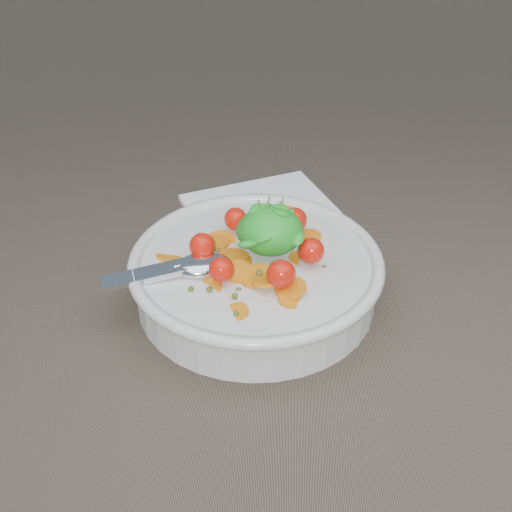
{
  "coord_description": "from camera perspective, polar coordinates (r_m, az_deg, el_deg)",
  "views": [
    {
      "loc": [
        0.02,
        -0.49,
        0.4
      ],
      "look_at": [
        -0.0,
        0.01,
        0.05
      ],
      "focal_mm": 45.0,
      "sensor_mm": 36.0,
      "label": 1
    }
  ],
  "objects": [
    {
      "name": "ground",
      "position": [
        0.64,
        0.4,
        -3.99
      ],
      "size": [
        6.0,
        6.0,
        0.0
      ],
      "primitive_type": "plane",
      "color": "brown",
      "rests_on": "ground"
    },
    {
      "name": "bowl",
      "position": [
        0.62,
        0.0,
        -1.59
      ],
      "size": [
        0.26,
        0.25,
        0.1
      ],
      "color": "silver",
      "rests_on": "ground"
    },
    {
      "name": "napkin",
      "position": [
        0.77,
        0.67,
        3.91
      ],
      "size": [
        0.21,
        0.2,
        0.01
      ],
      "primitive_type": "cube",
      "rotation": [
        0.0,
        0.0,
        0.44
      ],
      "color": "white",
      "rests_on": "ground"
    }
  ]
}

